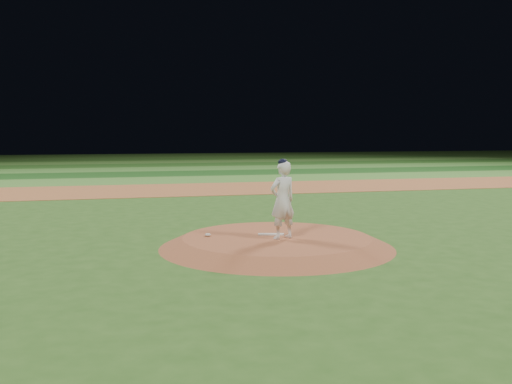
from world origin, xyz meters
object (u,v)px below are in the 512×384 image
pitching_rubber (271,234)px  pitcher_on_mound (283,200)px  rosin_bag (208,235)px  pitchers_mound (277,242)px

pitching_rubber → pitcher_on_mound: size_ratio=0.34×
rosin_bag → pitcher_on_mound: bearing=-23.1°
pitchers_mound → rosin_bag: 1.63m
rosin_bag → pitcher_on_mound: pitcher_on_mound is taller
pitching_rubber → pitcher_on_mound: bearing=-62.2°
pitcher_on_mound → pitching_rubber: bearing=103.9°
pitchers_mound → pitcher_on_mound: pitcher_on_mound is taller
pitching_rubber → pitcher_on_mound: (0.13, -0.52, 0.89)m
pitching_rubber → rosin_bag: rosin_bag is taller
pitchers_mound → pitcher_on_mound: (0.06, -0.27, 1.03)m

